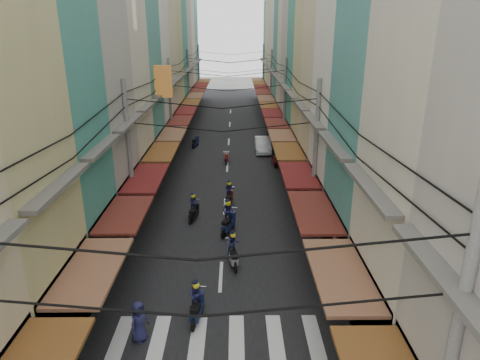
{
  "coord_description": "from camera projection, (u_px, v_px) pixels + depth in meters",
  "views": [
    {
      "loc": [
        0.7,
        -18.65,
        10.59
      ],
      "look_at": [
        0.92,
        3.99,
        2.48
      ],
      "focal_mm": 32.0,
      "sensor_mm": 36.0,
      "label": 1
    }
  ],
  "objects": [
    {
      "name": "building_row_right",
      "position": [
        327.0,
        43.0,
        33.51
      ],
      "size": [
        7.8,
        68.98,
        22.59
      ],
      "color": "teal",
      "rests_on": "ground"
    },
    {
      "name": "building_row_left",
      "position": [
        125.0,
        38.0,
        33.35
      ],
      "size": [
        7.8,
        67.67,
        23.7
      ],
      "color": "silver",
      "rests_on": "ground"
    },
    {
      "name": "ground",
      "position": [
        222.0,
        254.0,
        21.12
      ],
      "size": [
        160.0,
        160.0,
        0.0
      ],
      "primitive_type": "plane",
      "color": "#60615C",
      "rests_on": "ground"
    },
    {
      "name": "bicycle",
      "position": [
        359.0,
        251.0,
        21.41
      ],
      "size": [
        1.51,
        0.94,
        0.97
      ],
      "primitive_type": "imported",
      "rotation": [
        0.0,
        0.0,
        1.26
      ],
      "color": "black",
      "rests_on": "ground"
    },
    {
      "name": "crosswalk",
      "position": [
        217.0,
        337.0,
        15.46
      ],
      "size": [
        7.55,
        2.4,
        0.01
      ],
      "color": "silver",
      "rests_on": "ground"
    },
    {
      "name": "market_umbrella",
      "position": [
        418.0,
        276.0,
        15.29
      ],
      "size": [
        2.37,
        2.37,
        2.5
      ],
      "color": "#B2B2B7",
      "rests_on": "ground"
    },
    {
      "name": "utility_poles",
      "position": [
        227.0,
        82.0,
        33.03
      ],
      "size": [
        10.2,
        66.13,
        8.2
      ],
      "color": "gray",
      "rests_on": "ground"
    },
    {
      "name": "moving_scooters",
      "position": [
        222.0,
        206.0,
        25.45
      ],
      "size": [
        7.2,
        26.92,
        1.95
      ],
      "color": "black",
      "rests_on": "ground"
    },
    {
      "name": "parked_scooters",
      "position": [
        332.0,
        302.0,
        16.68
      ],
      "size": [
        13.13,
        13.48,
        0.99
      ],
      "color": "black",
      "rests_on": "ground"
    },
    {
      "name": "sidewalk_right",
      "position": [
        298.0,
        147.0,
        40.0
      ],
      "size": [
        3.0,
        80.0,
        0.06
      ],
      "primitive_type": "cube",
      "color": "slate",
      "rests_on": "ground"
    },
    {
      "name": "traffic_sign",
      "position": [
        334.0,
        245.0,
        17.8
      ],
      "size": [
        0.1,
        0.61,
        2.8
      ],
      "color": "gray",
      "rests_on": "ground"
    },
    {
      "name": "pedestrians",
      "position": [
        145.0,
        227.0,
        21.75
      ],
      "size": [
        12.02,
        22.64,
        2.14
      ],
      "color": "#28202B",
      "rests_on": "ground"
    },
    {
      "name": "road",
      "position": [
        228.0,
        147.0,
        39.95
      ],
      "size": [
        10.0,
        80.0,
        0.02
      ],
      "primitive_type": "cube",
      "color": "black",
      "rests_on": "ground"
    },
    {
      "name": "sidewalk_left",
      "position": [
        159.0,
        147.0,
        39.88
      ],
      "size": [
        3.0,
        80.0,
        0.06
      ],
      "primitive_type": "cube",
      "color": "slate",
      "rests_on": "ground"
    },
    {
      "name": "white_car",
      "position": [
        263.0,
        152.0,
        38.63
      ],
      "size": [
        4.54,
        1.78,
        1.6
      ],
      "primitive_type": "imported",
      "rotation": [
        0.0,
        0.0,
        0.0
      ],
      "color": "silver",
      "rests_on": "ground"
    }
  ]
}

